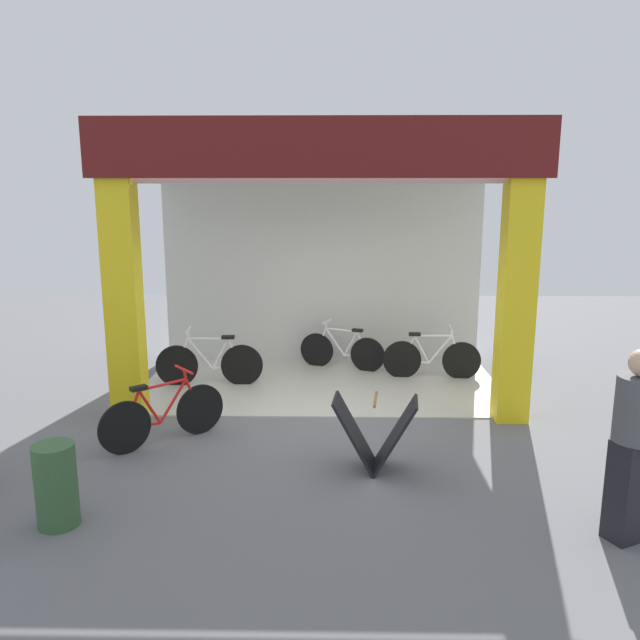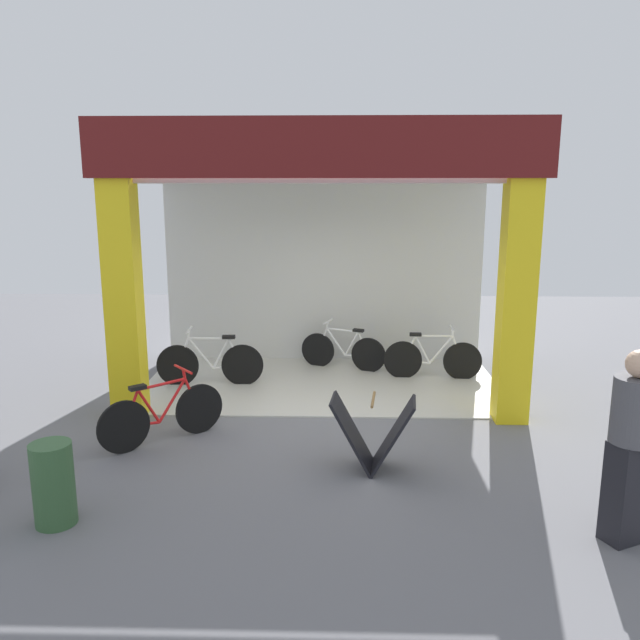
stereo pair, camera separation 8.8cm
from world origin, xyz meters
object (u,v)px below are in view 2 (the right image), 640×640
at_px(bicycle_inside_2, 432,358).
at_px(trash_bin, 53,484).
at_px(bicycle_parked_0, 162,415).
at_px(sandwich_board_sign, 373,434).
at_px(bicycle_inside_0, 343,351).
at_px(pedestrian_1, 633,443).
at_px(bicycle_inside_1, 210,363).

height_order(bicycle_inside_2, trash_bin, bicycle_inside_2).
height_order(bicycle_parked_0, sandwich_board_sign, bicycle_parked_0).
bearing_deg(bicycle_inside_2, bicycle_inside_0, 160.61).
distance_m(sandwich_board_sign, trash_bin, 3.12).
height_order(bicycle_inside_0, bicycle_inside_2, bicycle_inside_2).
distance_m(bicycle_inside_0, pedestrian_1, 5.58).
distance_m(bicycle_inside_1, bicycle_inside_2, 3.41).
xyz_separation_m(bicycle_parked_0, pedestrian_1, (4.48, -1.96, 0.53)).
bearing_deg(pedestrian_1, sandwich_board_sign, 147.72).
height_order(bicycle_inside_0, bicycle_inside_1, bicycle_inside_1).
bearing_deg(trash_bin, bicycle_inside_1, 81.46).
height_order(bicycle_inside_0, sandwich_board_sign, sandwich_board_sign).
distance_m(bicycle_inside_1, trash_bin, 4.05).
distance_m(sandwich_board_sign, pedestrian_1, 2.49).
xyz_separation_m(bicycle_inside_0, bicycle_inside_2, (1.38, -0.49, 0.01)).
bearing_deg(sandwich_board_sign, bicycle_inside_2, 71.25).
height_order(bicycle_inside_2, pedestrian_1, pedestrian_1).
height_order(bicycle_parked_0, trash_bin, bicycle_parked_0).
distance_m(pedestrian_1, trash_bin, 4.98).
bearing_deg(trash_bin, bicycle_inside_0, 62.06).
relative_size(bicycle_inside_1, sandwich_board_sign, 1.72).
distance_m(bicycle_inside_0, sandwich_board_sign, 3.74).
bearing_deg(bicycle_inside_0, pedestrian_1, -64.94).
height_order(bicycle_parked_0, pedestrian_1, pedestrian_1).
distance_m(bicycle_inside_2, pedestrian_1, 4.68).
height_order(bicycle_inside_0, pedestrian_1, pedestrian_1).
bearing_deg(bicycle_parked_0, sandwich_board_sign, -15.12).
relative_size(sandwich_board_sign, pedestrian_1, 0.55).
distance_m(bicycle_inside_0, bicycle_inside_2, 1.46).
bearing_deg(bicycle_inside_1, bicycle_inside_0, 24.27).
bearing_deg(trash_bin, bicycle_parked_0, 75.66).
bearing_deg(bicycle_inside_0, bicycle_parked_0, -124.78).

